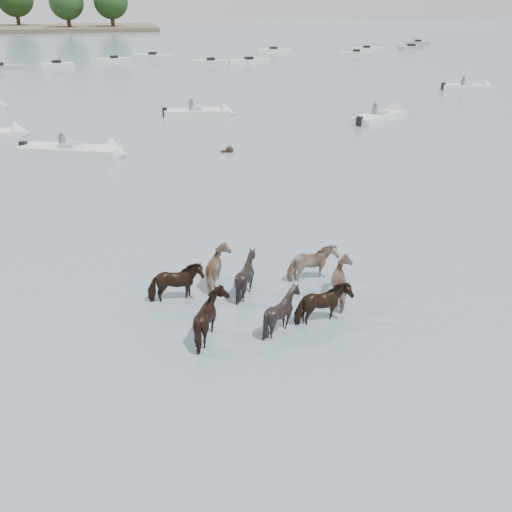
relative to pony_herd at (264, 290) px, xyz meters
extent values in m
plane|color=slate|center=(0.60, 0.02, -0.51)|extent=(400.00, 400.00, 0.00)
imported|color=black|center=(-2.40, 0.92, 0.00)|extent=(1.64, 0.82, 1.35)
imported|color=tan|center=(-0.95, 1.64, -0.03)|extent=(1.21, 1.38, 1.30)
imported|color=black|center=(-0.30, 0.85, 0.02)|extent=(1.54, 1.44, 1.39)
imported|color=#7F6A56|center=(1.89, 1.19, -0.01)|extent=(1.65, 0.94, 1.32)
imported|color=black|center=(-1.72, -1.35, 0.02)|extent=(1.21, 1.41, 1.39)
imported|color=black|center=(0.13, -1.36, -0.01)|extent=(1.31, 1.19, 1.32)
imported|color=black|center=(1.30, -1.30, -0.02)|extent=(1.65, 0.96, 1.31)
imported|color=#796652|center=(2.41, -0.30, 0.01)|extent=(1.39, 1.55, 1.37)
sphere|color=black|center=(2.75, 17.53, -0.39)|extent=(0.44, 0.44, 0.44)
cube|color=black|center=(2.50, 17.53, -0.49)|extent=(0.50, 0.22, 0.18)
cone|color=silver|center=(-9.14, 24.67, -0.31)|extent=(0.99, 1.65, 1.60)
cube|color=silver|center=(-6.01, 19.09, -0.31)|extent=(5.87, 3.83, 0.55)
cone|color=silver|center=(-3.41, 17.90, -0.31)|extent=(1.48, 1.83, 1.60)
cube|color=#99ADB7|center=(-6.01, 19.09, 0.04)|extent=(1.19, 1.35, 0.35)
cube|color=black|center=(-8.61, 20.27, -0.16)|extent=(0.46, 0.46, 0.60)
cylinder|color=#595966|center=(-6.41, 19.09, 0.24)|extent=(0.36, 0.36, 0.70)
sphere|color=#595966|center=(-6.41, 19.09, 0.69)|extent=(0.24, 0.24, 0.24)
cube|color=silver|center=(2.63, 28.49, -0.31)|extent=(4.93, 2.37, 0.55)
cone|color=silver|center=(4.97, 28.09, -0.31)|extent=(1.15, 1.73, 1.60)
cube|color=#99ADB7|center=(2.63, 28.49, 0.04)|extent=(0.98, 1.24, 0.35)
cube|color=black|center=(0.30, 28.88, -0.16)|extent=(0.40, 0.40, 0.60)
cylinder|color=#595966|center=(2.23, 28.49, 0.24)|extent=(0.36, 0.36, 0.70)
sphere|color=#595966|center=(2.23, 28.49, 0.69)|extent=(0.24, 0.24, 0.24)
cube|color=silver|center=(15.00, 23.61, -0.31)|extent=(5.23, 4.14, 0.55)
cone|color=silver|center=(17.19, 25.00, -0.31)|extent=(1.62, 1.83, 1.60)
cube|color=#99ADB7|center=(15.00, 23.61, 0.04)|extent=(1.28, 1.37, 0.35)
cube|color=black|center=(12.82, 22.21, -0.16)|extent=(0.48, 0.48, 0.60)
cylinder|color=#595966|center=(14.60, 23.61, 0.24)|extent=(0.36, 0.36, 0.70)
sphere|color=#595966|center=(14.60, 23.61, 0.69)|extent=(0.24, 0.24, 0.24)
cube|color=silver|center=(29.32, 34.80, -0.31)|extent=(4.59, 2.79, 0.55)
cone|color=silver|center=(31.38, 34.18, -0.31)|extent=(1.33, 1.79, 1.60)
cube|color=#99ADB7|center=(29.32, 34.80, 0.04)|extent=(1.09, 1.30, 0.35)
cube|color=black|center=(27.26, 35.43, -0.16)|extent=(0.44, 0.44, 0.60)
cylinder|color=#595966|center=(28.92, 34.80, 0.24)|extent=(0.36, 0.36, 0.70)
sphere|color=#595966|center=(28.92, 34.80, 0.69)|extent=(0.24, 0.24, 0.24)
cone|color=silver|center=(-11.75, 35.21, -0.31)|extent=(1.37, 1.80, 1.60)
cube|color=gray|center=(-15.78, 62.77, -0.29)|extent=(5.68, 2.09, 0.60)
cube|color=silver|center=(-9.31, 63.99, -0.29)|extent=(4.28, 2.48, 0.60)
cube|color=black|center=(-9.31, 63.99, 0.09)|extent=(1.22, 1.22, 0.50)
cube|color=silver|center=(-2.19, 68.31, -0.29)|extent=(4.67, 1.57, 0.60)
cube|color=black|center=(-2.19, 68.31, 0.09)|extent=(1.01, 1.01, 0.50)
cube|color=silver|center=(3.26, 71.98, -0.29)|extent=(5.75, 3.50, 0.60)
cube|color=black|center=(3.26, 71.98, 0.09)|extent=(1.30, 1.30, 0.50)
cube|color=silver|center=(9.86, 62.25, -0.29)|extent=(4.94, 2.85, 0.60)
cube|color=black|center=(9.86, 62.25, 0.09)|extent=(1.26, 1.26, 0.50)
cube|color=silver|center=(14.86, 62.03, -0.29)|extent=(5.61, 1.68, 0.60)
cube|color=black|center=(14.86, 62.03, 0.09)|extent=(1.03, 1.03, 0.50)
cube|color=silver|center=(22.38, 76.50, -0.29)|extent=(5.93, 2.04, 0.60)
cube|color=black|center=(22.38, 76.50, 0.09)|extent=(1.09, 1.09, 0.50)
cube|color=silver|center=(33.07, 68.99, -0.29)|extent=(5.21, 3.10, 0.60)
cube|color=black|center=(33.07, 68.99, 0.09)|extent=(1.28, 1.28, 0.50)
cube|color=silver|center=(37.39, 74.87, -0.29)|extent=(5.57, 2.29, 0.60)
cube|color=black|center=(37.39, 74.87, 0.09)|extent=(1.14, 1.14, 0.50)
cube|color=gray|center=(46.04, 76.16, -0.29)|extent=(4.81, 2.69, 0.60)
cube|color=black|center=(46.04, 76.16, 0.09)|extent=(1.23, 1.23, 0.50)
cube|color=gray|center=(52.11, 84.99, -0.29)|extent=(4.46, 2.30, 0.60)
cube|color=black|center=(52.11, 84.99, 0.09)|extent=(1.17, 1.17, 0.50)
cylinder|color=#382619|center=(-23.86, 156.52, 1.58)|extent=(1.00, 1.00, 4.18)
cylinder|color=#382619|center=(-10.70, 143.25, 1.33)|extent=(1.00, 1.00, 3.68)
sphere|color=black|center=(-10.70, 143.25, 6.13)|extent=(8.18, 8.18, 8.18)
cylinder|color=#382619|center=(-0.16, 143.84, 1.37)|extent=(1.00, 1.00, 3.76)
sphere|color=black|center=(-0.16, 143.84, 6.28)|extent=(8.35, 8.35, 8.35)
camera|label=1|loc=(-3.79, -13.78, 7.65)|focal=39.76mm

